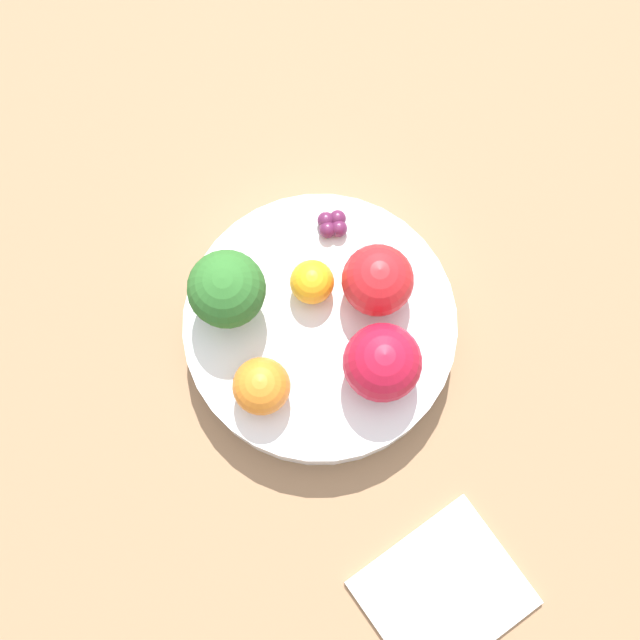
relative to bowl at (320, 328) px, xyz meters
The scene contains 10 objects.
ground_plane 0.04m from the bowl, ahead, with size 6.00×6.00×0.00m, color gray.
table_surface 0.03m from the bowl, ahead, with size 1.20×1.20×0.02m.
bowl is the anchor object (origin of this frame).
broccoli 0.10m from the bowl, 64.41° to the right, with size 0.06×0.06×0.07m.
apple_red 0.07m from the bowl, 160.34° to the left, with size 0.06×0.06×0.06m.
apple_green 0.08m from the bowl, 91.84° to the left, with size 0.06×0.06×0.06m.
orange_front 0.08m from the bowl, ahead, with size 0.05×0.05×0.05m.
orange_back 0.05m from the bowl, 128.72° to the right, with size 0.04×0.04×0.04m.
grape_cluster 0.09m from the bowl, 148.11° to the right, with size 0.03×0.03×0.01m.
napkin 0.24m from the bowl, 63.88° to the left, with size 0.15×0.13×0.01m.
Camera 1 is at (0.13, 0.11, 0.77)m, focal length 50.00 mm.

